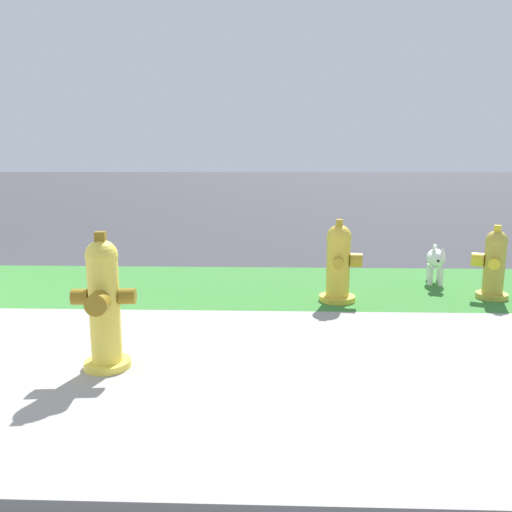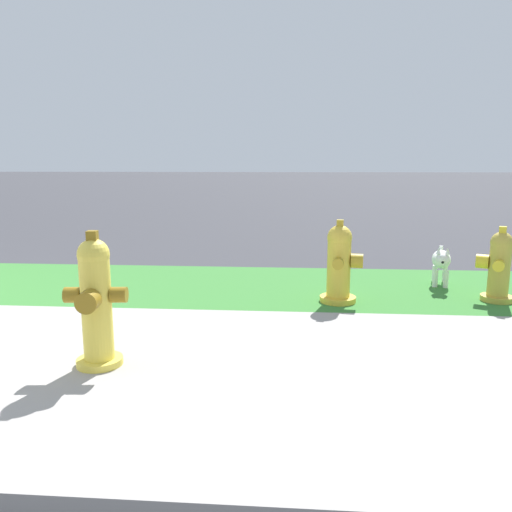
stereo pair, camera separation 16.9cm
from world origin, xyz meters
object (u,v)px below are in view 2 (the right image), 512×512
(fire_hydrant_mid_block, at_px, (340,263))
(small_white_dog, at_px, (441,261))
(fire_hydrant_far_end, at_px, (96,303))
(fire_hydrant_near_corner, at_px, (499,266))

(fire_hydrant_mid_block, bearing_deg, small_white_dog, 130.15)
(fire_hydrant_far_end, height_order, small_white_dog, fire_hydrant_far_end)
(fire_hydrant_mid_block, height_order, small_white_dog, fire_hydrant_mid_block)
(fire_hydrant_far_end, bearing_deg, fire_hydrant_mid_block, -140.45)
(fire_hydrant_near_corner, bearing_deg, fire_hydrant_mid_block, 120.52)
(fire_hydrant_far_end, height_order, fire_hydrant_mid_block, fire_hydrant_far_end)
(fire_hydrant_far_end, relative_size, small_white_dog, 1.61)
(fire_hydrant_far_end, bearing_deg, small_white_dog, -144.91)
(fire_hydrant_near_corner, xyz_separation_m, fire_hydrant_far_end, (-2.85, -1.61, 0.08))
(small_white_dog, bearing_deg, fire_hydrant_far_end, -36.13)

